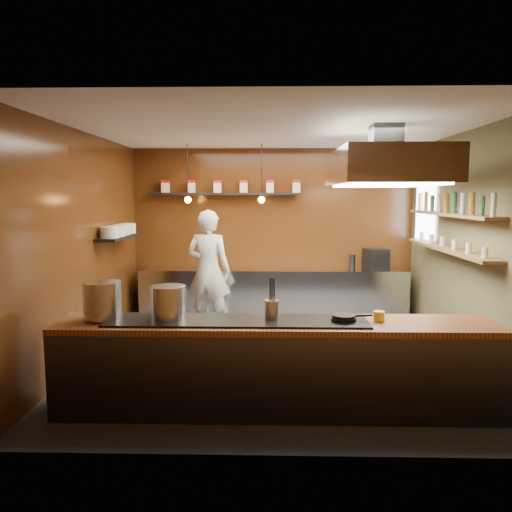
{
  "coord_description": "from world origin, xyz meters",
  "views": [
    {
      "loc": [
        -0.09,
        -6.45,
        2.17
      ],
      "look_at": [
        -0.26,
        0.4,
        1.34
      ],
      "focal_mm": 35.0,
      "sensor_mm": 36.0,
      "label": 1
    }
  ],
  "objects_px": {
    "espresso_machine": "(376,259)",
    "chef": "(209,271)",
    "stockpot_small": "(168,302)",
    "extractor_hood": "(385,167)",
    "stockpot_large": "(102,300)"
  },
  "relations": [
    {
      "from": "espresso_machine",
      "to": "chef",
      "type": "relative_size",
      "value": 0.19
    },
    {
      "from": "stockpot_small",
      "to": "chef",
      "type": "relative_size",
      "value": 0.18
    },
    {
      "from": "stockpot_small",
      "to": "chef",
      "type": "xyz_separation_m",
      "value": [
        0.05,
        2.98,
        -0.13
      ]
    },
    {
      "from": "stockpot_small",
      "to": "espresso_machine",
      "type": "relative_size",
      "value": 0.97
    },
    {
      "from": "extractor_hood",
      "to": "stockpot_small",
      "type": "distance_m",
      "value": 3.0
    },
    {
      "from": "stockpot_large",
      "to": "chef",
      "type": "distance_m",
      "value": 3.07
    },
    {
      "from": "stockpot_large",
      "to": "espresso_machine",
      "type": "distance_m",
      "value": 5.08
    },
    {
      "from": "stockpot_small",
      "to": "chef",
      "type": "bearing_deg",
      "value": 89.12
    },
    {
      "from": "extractor_hood",
      "to": "espresso_machine",
      "type": "bearing_deg",
      "value": 79.44
    },
    {
      "from": "espresso_machine",
      "to": "chef",
      "type": "height_order",
      "value": "chef"
    },
    {
      "from": "extractor_hood",
      "to": "chef",
      "type": "bearing_deg",
      "value": 142.16
    },
    {
      "from": "espresso_machine",
      "to": "stockpot_small",
      "type": "bearing_deg",
      "value": -140.99
    },
    {
      "from": "extractor_hood",
      "to": "stockpot_small",
      "type": "height_order",
      "value": "extractor_hood"
    },
    {
      "from": "stockpot_large",
      "to": "stockpot_small",
      "type": "xyz_separation_m",
      "value": [
        0.67,
        -0.0,
        -0.02
      ]
    },
    {
      "from": "chef",
      "to": "extractor_hood",
      "type": "bearing_deg",
      "value": 154.06
    }
  ]
}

